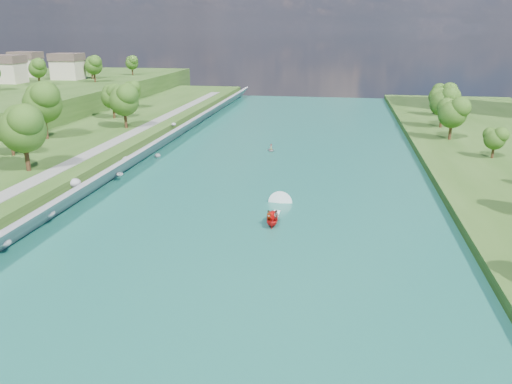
# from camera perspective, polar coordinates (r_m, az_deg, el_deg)

# --- Properties ---
(ground) EXTENTS (260.00, 260.00, 0.00)m
(ground) POSITION_cam_1_polar(r_m,az_deg,el_deg) (60.69, -2.26, -6.08)
(ground) COLOR #2D5119
(ground) RESTS_ON ground
(river_water) EXTENTS (55.00, 240.00, 0.10)m
(river_water) POSITION_cam_1_polar(r_m,az_deg,el_deg) (79.03, 0.70, -0.18)
(river_water) COLOR #196054
(river_water) RESTS_ON ground
(ridge_west) EXTENTS (60.00, 120.00, 9.00)m
(ridge_west) POSITION_cam_1_polar(r_m,az_deg,el_deg) (177.52, -22.83, 10.14)
(ridge_west) COLOR #2D5119
(ridge_west) RESTS_ON ground
(riprap_bank) EXTENTS (4.03, 236.00, 4.28)m
(riprap_bank) POSITION_cam_1_polar(r_m,az_deg,el_deg) (85.12, -16.91, 1.60)
(riprap_bank) COLOR slate
(riprap_bank) RESTS_ON ground
(riverside_path) EXTENTS (3.00, 200.00, 0.10)m
(riverside_path) POSITION_cam_1_polar(r_m,az_deg,el_deg) (88.86, -20.50, 3.07)
(riverside_path) COLOR gray
(riverside_path) RESTS_ON berm_west
(ridge_houses) EXTENTS (29.50, 29.50, 8.40)m
(ridge_houses) POSITION_cam_1_polar(r_m,az_deg,el_deg) (184.24, -24.01, 13.01)
(ridge_houses) COLOR beige
(ridge_houses) RESTS_ON ridge_west
(trees_east) EXTENTS (10.62, 140.07, 11.80)m
(trees_east) POSITION_cam_1_polar(r_m,az_deg,el_deg) (100.87, 24.49, 6.10)
(trees_east) COLOR #214F15
(trees_east) RESTS_ON berm_east
(trees_ridge) EXTENTS (22.82, 57.80, 9.65)m
(trees_ridge) POSITION_cam_1_polar(r_m,az_deg,el_deg) (168.35, -20.70, 13.12)
(trees_ridge) COLOR #214F15
(trees_ridge) RESTS_ON ridge_west
(motorboat) EXTENTS (3.60, 18.85, 2.14)m
(motorboat) POSITION_cam_1_polar(r_m,az_deg,el_deg) (67.82, 2.05, -2.72)
(motorboat) COLOR red
(motorboat) RESTS_ON river_water
(raft) EXTENTS (2.44, 2.98, 1.51)m
(raft) POSITION_cam_1_polar(r_m,az_deg,el_deg) (106.85, 1.73, 4.89)
(raft) COLOR #919599
(raft) RESTS_ON river_water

